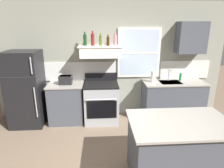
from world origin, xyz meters
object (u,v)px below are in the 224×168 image
object	(u,v)px
bottle_red_label_wine	(93,39)
kitchen_island	(178,150)
bottle_dark_green_wine	(85,40)
bottle_rose_pink	(115,40)
bottle_brown_stout	(108,41)
dish_soap_bottle	(180,77)
paper_towel_roll	(153,77)
stove_range	(102,102)
refrigerator	(26,89)
bottle_olive_oil_square	(101,40)
toaster	(66,80)

from	to	relation	value
bottle_red_label_wine	kitchen_island	xyz separation A→B (m)	(1.23, -1.97, -1.42)
bottle_dark_green_wine	bottle_rose_pink	distance (m)	0.65
bottle_brown_stout	dish_soap_bottle	xyz separation A→B (m)	(1.72, 0.09, -0.84)
paper_towel_roll	bottle_rose_pink	bearing A→B (deg)	173.13
stove_range	bottle_rose_pink	bearing A→B (deg)	23.83
bottle_red_label_wine	dish_soap_bottle	xyz separation A→B (m)	(2.05, 0.02, -0.88)
refrigerator	bottle_olive_oil_square	xyz separation A→B (m)	(1.65, 0.16, 1.02)
refrigerator	stove_range	bearing A→B (deg)	0.80
refrigerator	bottle_olive_oil_square	world-z (taller)	bottle_olive_oil_square
bottle_dark_green_wine	kitchen_island	world-z (taller)	bottle_dark_green_wine
bottle_red_label_wine	paper_towel_roll	xyz separation A→B (m)	(1.36, -0.08, -0.83)
kitchen_island	paper_towel_roll	bearing A→B (deg)	86.06
stove_range	bottle_dark_green_wine	distance (m)	1.45
bottle_olive_oil_square	kitchen_island	bearing A→B (deg)	-62.02
dish_soap_bottle	kitchen_island	world-z (taller)	dish_soap_bottle
bottle_brown_stout	bottle_rose_pink	xyz separation A→B (m)	(0.16, 0.10, 0.02)
refrigerator	toaster	bearing A→B (deg)	3.43
bottle_olive_oil_square	bottle_brown_stout	bearing A→B (deg)	-30.81
bottle_rose_pink	paper_towel_roll	size ratio (longest dim) A/B	1.02
refrigerator	kitchen_island	size ratio (longest dim) A/B	1.18
paper_towel_roll	stove_range	bearing A→B (deg)	-178.20
refrigerator	bottle_red_label_wine	bearing A→B (deg)	5.39
bottle_red_label_wine	kitchen_island	distance (m)	2.72
refrigerator	paper_towel_roll	xyz separation A→B (m)	(2.84, 0.06, 0.22)
toaster	bottle_dark_green_wine	xyz separation A→B (m)	(0.46, 0.10, 0.86)
bottle_brown_stout	dish_soap_bottle	size ratio (longest dim) A/B	1.30
bottle_olive_oil_square	dish_soap_bottle	distance (m)	2.06
stove_range	bottle_red_label_wine	size ratio (longest dim) A/B	3.50
kitchen_island	bottle_red_label_wine	bearing A→B (deg)	121.94
paper_towel_roll	bottle_olive_oil_square	bearing A→B (deg)	175.12
paper_towel_roll	kitchen_island	world-z (taller)	paper_towel_roll
bottle_red_label_wine	dish_soap_bottle	bearing A→B (deg)	0.57
bottle_rose_pink	dish_soap_bottle	world-z (taller)	bottle_rose_pink
stove_range	paper_towel_roll	distance (m)	1.33
bottle_dark_green_wine	bottle_red_label_wine	distance (m)	0.17
paper_towel_roll	kitchen_island	size ratio (longest dim) A/B	0.19
toaster	stove_range	bearing A→B (deg)	-2.08
refrigerator	dish_soap_bottle	distance (m)	3.54
bottle_red_label_wine	bottle_olive_oil_square	distance (m)	0.17
refrigerator	toaster	world-z (taller)	refrigerator
bottle_rose_pink	paper_towel_roll	bearing A→B (deg)	-6.87
bottle_rose_pink	dish_soap_bottle	size ratio (longest dim) A/B	1.53
bottle_red_label_wine	kitchen_island	bearing A→B (deg)	-58.06
toaster	paper_towel_roll	xyz separation A→B (m)	(1.98, 0.01, 0.04)
bottle_dark_green_wine	bottle_brown_stout	bearing A→B (deg)	-10.24
bottle_red_label_wine	toaster	bearing A→B (deg)	-171.92
refrigerator	bottle_brown_stout	xyz separation A→B (m)	(1.81, 0.07, 1.01)
stove_range	bottle_rose_pink	distance (m)	1.44
kitchen_island	bottle_olive_oil_square	bearing A→B (deg)	117.98
bottle_olive_oil_square	stove_range	bearing A→B (deg)	-91.99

